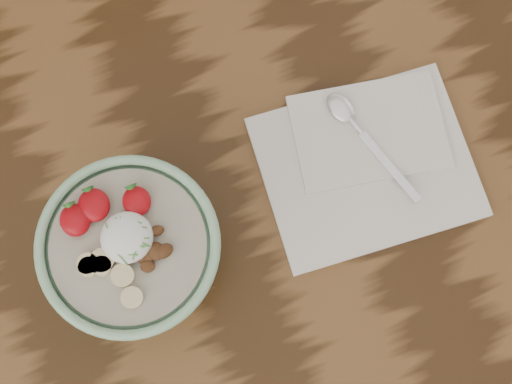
# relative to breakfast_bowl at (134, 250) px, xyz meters

# --- Properties ---
(table) EXTENTS (1.60, 0.90, 0.75)m
(table) POSITION_rel_breakfast_bowl_xyz_m (0.09, -0.03, -0.16)
(table) COLOR #331E0C
(table) RESTS_ON ground
(breakfast_bowl) EXTENTS (0.19, 0.19, 0.13)m
(breakfast_bowl) POSITION_rel_breakfast_bowl_xyz_m (0.00, 0.00, 0.00)
(breakfast_bowl) COLOR #8DBE96
(breakfast_bowl) RESTS_ON table
(napkin) EXTENTS (0.26, 0.22, 0.02)m
(napkin) POSITION_rel_breakfast_bowl_xyz_m (0.29, 0.01, -0.06)
(napkin) COLOR silver
(napkin) RESTS_ON table
(spoon) EXTENTS (0.06, 0.16, 0.01)m
(spoon) POSITION_rel_breakfast_bowl_xyz_m (0.29, 0.05, -0.05)
(spoon) COLOR silver
(spoon) RESTS_ON napkin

